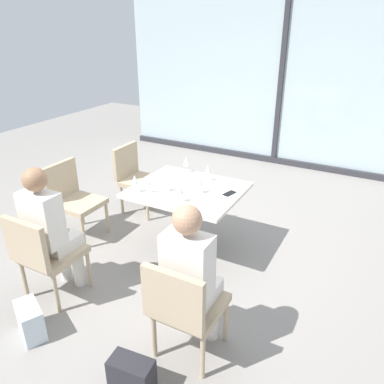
# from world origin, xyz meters

# --- Properties ---
(ground_plane) EXTENTS (12.00, 12.00, 0.00)m
(ground_plane) POSITION_xyz_m (0.00, 0.00, 0.00)
(ground_plane) COLOR gray
(window_wall_backdrop) EXTENTS (5.76, 0.10, 2.70)m
(window_wall_backdrop) POSITION_xyz_m (0.00, 3.20, 1.21)
(window_wall_backdrop) COLOR #A5B7BC
(window_wall_backdrop) RESTS_ON ground_plane
(dining_table_main) EXTENTS (1.11, 0.95, 0.73)m
(dining_table_main) POSITION_xyz_m (0.00, 0.00, 0.54)
(dining_table_main) COLOR silver
(dining_table_main) RESTS_ON ground_plane
(chair_front_right) EXTENTS (0.46, 0.50, 0.87)m
(chair_front_right) POSITION_xyz_m (0.70, -1.31, 0.50)
(chair_front_right) COLOR tan
(chair_front_right) RESTS_ON ground_plane
(chair_front_left) EXTENTS (0.46, 0.50, 0.87)m
(chair_front_left) POSITION_xyz_m (-0.70, -1.31, 0.50)
(chair_front_left) COLOR tan
(chair_front_left) RESTS_ON ground_plane
(chair_side_end) EXTENTS (0.50, 0.46, 0.87)m
(chair_side_end) POSITION_xyz_m (-1.31, -0.35, 0.50)
(chair_side_end) COLOR tan
(chair_side_end) RESTS_ON ground_plane
(chair_far_left) EXTENTS (0.51, 0.46, 0.87)m
(chair_far_left) POSITION_xyz_m (-1.05, 0.52, 0.50)
(chair_far_left) COLOR tan
(chair_far_left) RESTS_ON ground_plane
(person_front_right) EXTENTS (0.34, 0.39, 1.26)m
(person_front_right) POSITION_xyz_m (0.70, -1.20, 0.70)
(person_front_right) COLOR silver
(person_front_right) RESTS_ON ground_plane
(person_front_left) EXTENTS (0.34, 0.39, 1.26)m
(person_front_left) POSITION_xyz_m (-0.70, -1.20, 0.70)
(person_front_left) COLOR silver
(person_front_left) RESTS_ON ground_plane
(wine_glass_0) EXTENTS (0.07, 0.07, 0.18)m
(wine_glass_0) POSITION_xyz_m (-0.30, -0.28, 0.86)
(wine_glass_0) COLOR silver
(wine_glass_0) RESTS_ON dining_table_main
(wine_glass_1) EXTENTS (0.07, 0.07, 0.18)m
(wine_glass_1) POSITION_xyz_m (0.10, 0.28, 0.86)
(wine_glass_1) COLOR silver
(wine_glass_1) RESTS_ON dining_table_main
(wine_glass_2) EXTENTS (0.07, 0.07, 0.18)m
(wine_glass_2) POSITION_xyz_m (-0.23, 0.39, 0.86)
(wine_glass_2) COLOR silver
(wine_glass_2) RESTS_ON dining_table_main
(wine_glass_3) EXTENTS (0.07, 0.07, 0.18)m
(wine_glass_3) POSITION_xyz_m (0.16, -0.04, 0.86)
(wine_glass_3) COLOR silver
(wine_glass_3) RESTS_ON dining_table_main
(wine_glass_4) EXTENTS (0.07, 0.07, 0.18)m
(wine_glass_4) POSITION_xyz_m (-0.42, -0.33, 0.86)
(wine_glass_4) COLOR silver
(wine_glass_4) RESTS_ON dining_table_main
(wine_glass_5) EXTENTS (0.07, 0.07, 0.18)m
(wine_glass_5) POSITION_xyz_m (0.09, -0.31, 0.86)
(wine_glass_5) COLOR silver
(wine_glass_5) RESTS_ON dining_table_main
(coffee_cup) EXTENTS (0.08, 0.08, 0.09)m
(coffee_cup) POSITION_xyz_m (-0.16, -0.15, 0.78)
(coffee_cup) COLOR white
(coffee_cup) RESTS_ON dining_table_main
(cell_phone_on_table) EXTENTS (0.11, 0.16, 0.01)m
(cell_phone_on_table) POSITION_xyz_m (0.43, 0.09, 0.73)
(cell_phone_on_table) COLOR black
(cell_phone_on_table) RESTS_ON dining_table_main
(handbag_0) EXTENTS (0.31, 0.19, 0.28)m
(handbag_0) POSITION_xyz_m (0.53, -1.74, 0.14)
(handbag_0) COLOR #232328
(handbag_0) RESTS_ON ground_plane
(handbag_1) EXTENTS (0.34, 0.28, 0.28)m
(handbag_1) POSITION_xyz_m (-0.49, -1.70, 0.14)
(handbag_1) COLOR silver
(handbag_1) RESTS_ON ground_plane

